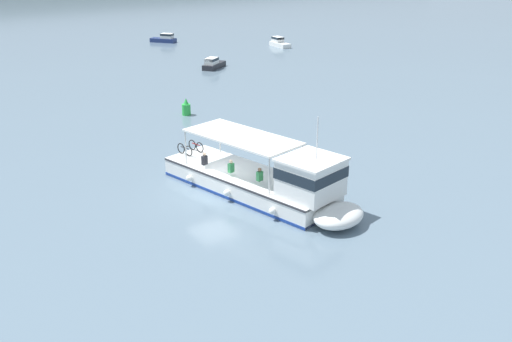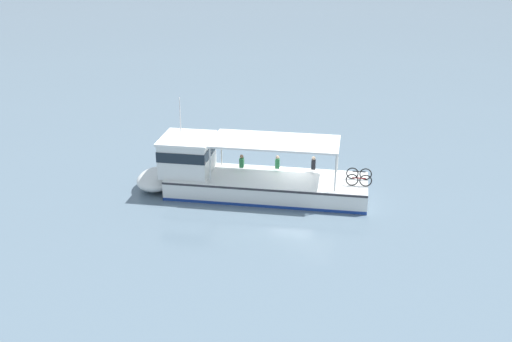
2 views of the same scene
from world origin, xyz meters
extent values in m
plane|color=slate|center=(0.00, 0.00, 0.00)|extent=(400.00, 400.00, 0.00)
cube|color=white|center=(1.71, -1.09, 0.55)|extent=(5.10, 11.20, 1.10)
ellipsoid|color=white|center=(2.83, -7.19, 0.55)|extent=(3.29, 2.70, 1.01)
cube|color=navy|center=(1.71, -1.09, 0.10)|extent=(5.14, 11.21, 0.16)
cube|color=#2D2D33|center=(1.71, -1.09, 1.02)|extent=(5.16, 11.21, 0.10)
cube|color=white|center=(2.50, -5.42, 2.05)|extent=(3.15, 3.05, 1.90)
cube|color=#19232D|center=(2.50, -5.42, 2.38)|extent=(3.22, 3.10, 0.56)
cube|color=white|center=(2.50, -5.42, 3.06)|extent=(3.33, 3.24, 0.12)
cube|color=white|center=(1.62, -0.65, 3.15)|extent=(4.11, 7.12, 0.10)
cylinder|color=silver|center=(3.55, -3.60, 2.10)|extent=(0.08, 0.08, 2.00)
cylinder|color=silver|center=(0.87, -4.09, 2.10)|extent=(0.08, 0.08, 2.00)
cylinder|color=silver|center=(2.37, 2.80, 2.10)|extent=(0.08, 0.08, 2.00)
cylinder|color=silver|center=(-0.30, 2.30, 2.10)|extent=(0.08, 0.08, 2.00)
cylinder|color=silver|center=(2.56, -5.71, 4.22)|extent=(0.06, 0.06, 2.20)
sphere|color=white|center=(0.57, -4.76, 0.50)|extent=(0.36, 0.36, 0.36)
sphere|color=white|center=(-0.03, -1.51, 0.50)|extent=(0.36, 0.36, 0.36)
sphere|color=white|center=(-0.59, 1.54, 0.50)|extent=(0.36, 0.36, 0.36)
torus|color=black|center=(1.33, 3.47, 1.43)|extent=(0.18, 0.66, 0.66)
torus|color=black|center=(1.20, 4.16, 1.43)|extent=(0.18, 0.66, 0.66)
cylinder|color=maroon|center=(1.26, 3.81, 1.55)|extent=(0.19, 0.70, 0.06)
torus|color=black|center=(0.44, 3.30, 1.43)|extent=(0.18, 0.66, 0.66)
torus|color=black|center=(0.31, 3.99, 1.43)|extent=(0.18, 0.66, 0.66)
cylinder|color=#232328|center=(0.38, 3.65, 1.55)|extent=(0.19, 0.70, 0.06)
cube|color=black|center=(0.21, 1.09, 1.56)|extent=(0.35, 0.27, 0.52)
sphere|color=beige|center=(0.21, 1.09, 1.93)|extent=(0.20, 0.20, 0.20)
cube|color=#338C4C|center=(0.75, -0.81, 1.56)|extent=(0.35, 0.27, 0.52)
sphere|color=beige|center=(0.75, -0.81, 1.93)|extent=(0.20, 0.20, 0.20)
cube|color=#338C4C|center=(1.30, -2.71, 1.56)|extent=(0.35, 0.27, 0.52)
sphere|color=#9E7051|center=(1.30, -2.71, 1.93)|extent=(0.20, 0.20, 0.20)
cube|color=navy|center=(22.63, 48.68, 0.28)|extent=(3.13, 3.69, 0.56)
cube|color=white|center=(23.00, 48.16, 0.91)|extent=(1.78, 1.92, 0.70)
cube|color=#19232D|center=(23.00, 48.16, 1.09)|extent=(1.80, 1.94, 0.28)
cube|color=#232328|center=(18.71, 29.20, 0.28)|extent=(3.74, 3.03, 0.56)
cube|color=white|center=(18.18, 28.86, 0.91)|extent=(1.93, 1.75, 0.70)
cube|color=#19232D|center=(18.18, 28.86, 1.09)|extent=(1.94, 1.77, 0.28)
cube|color=white|center=(33.54, 35.97, 0.28)|extent=(1.73, 3.73, 0.56)
cube|color=white|center=(33.62, 36.59, 0.91)|extent=(1.23, 1.74, 0.70)
cube|color=#19232D|center=(33.62, 36.59, 1.09)|extent=(1.26, 1.74, 0.28)
cylinder|color=green|center=(6.72, 14.57, 0.45)|extent=(0.70, 0.70, 0.90)
cone|color=green|center=(6.72, 14.57, 1.15)|extent=(0.42, 0.42, 0.50)
camera|label=1|loc=(-15.73, -25.54, 13.12)|focal=40.66mm
camera|label=2|loc=(30.50, 8.67, 13.84)|focal=42.80mm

